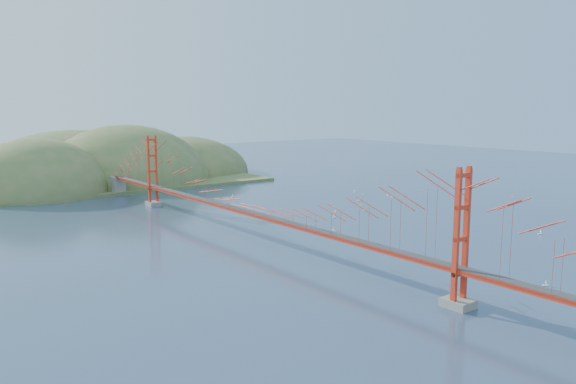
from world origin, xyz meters
TOP-DOWN VIEW (x-y plane):
  - ground at (0.00, 0.00)m, footprint 320.00×320.00m
  - bridge at (0.00, 0.18)m, footprint 2.20×94.40m
  - far_headlands at (2.21, 68.52)m, footprint 84.00×58.00m
  - sailboat_16 at (27.35, 8.97)m, footprint 0.65×0.65m
  - sailboat_6 at (30.99, -20.18)m, footprint 0.66×0.66m
  - sailboat_15 at (35.89, 17.02)m, footprint 0.50×0.50m
  - sailboat_9 at (38.46, 12.12)m, footprint 0.46×0.54m
  - sailboat_12 at (15.32, 29.88)m, footprint 0.59×0.57m
  - sailboat_14 at (20.55, 7.71)m, footprint 0.52×0.52m
  - sailboat_4 at (39.17, 13.86)m, footprint 0.56×0.58m
  - sailboat_7 at (30.20, 12.39)m, footprint 0.62×0.62m
  - sailboat_11 at (55.52, -1.45)m, footprint 0.58×0.58m
  - sailboat_1 at (24.65, 5.39)m, footprint 0.56×0.56m
  - sailboat_3 at (16.99, 4.12)m, footprint 0.61×0.56m
  - sailboat_8 at (36.56, 19.96)m, footprint 0.56×0.48m
  - sailboat_extra_0 at (11.13, -2.32)m, footprint 0.50×0.56m
  - sailboat_extra_1 at (11.12, -31.55)m, footprint 0.60×0.60m

SIDE VIEW (x-z plane):
  - ground at x=0.00m, z-range 0.00..0.00m
  - far_headlands at x=2.21m, z-range -12.50..12.50m
  - sailboat_15 at x=35.89m, z-range -0.14..0.41m
  - sailboat_14 at x=20.55m, z-range -0.15..0.42m
  - sailboat_9 at x=38.46m, z-range -0.17..0.45m
  - sailboat_extra_1 at x=11.12m, z-range -0.17..0.46m
  - sailboat_1 at x=24.65m, z-range -0.17..0.46m
  - sailboat_extra_0 at x=11.13m, z-range -0.17..0.46m
  - sailboat_8 at x=36.56m, z-range -0.18..0.47m
  - sailboat_4 at x=39.17m, z-range -0.18..0.47m
  - sailboat_11 at x=55.52m, z-range -0.18..0.48m
  - sailboat_12 at x=15.32m, z-range -0.18..0.48m
  - sailboat_7 at x=30.20m, z-range -0.18..0.48m
  - sailboat_3 at x=16.99m, z-range -0.19..0.49m
  - sailboat_16 at x=27.35m, z-range -0.19..0.50m
  - sailboat_6 at x=30.99m, z-range -0.20..0.50m
  - bridge at x=0.00m, z-range 1.01..13.01m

